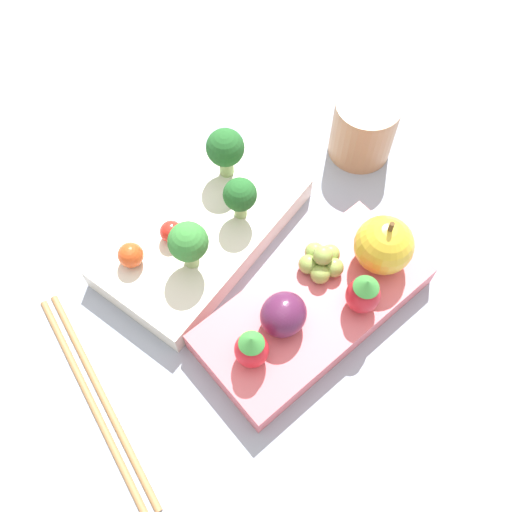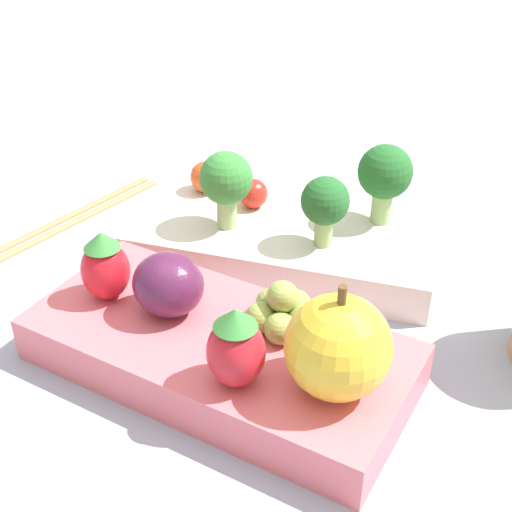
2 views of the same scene
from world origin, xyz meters
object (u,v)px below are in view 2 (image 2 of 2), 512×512
(strawberry_0, at_px, (236,348))
(chopsticks_pair, at_px, (45,230))
(cherry_tomato_1, at_px, (253,194))
(apple, at_px, (338,347))
(grape_cluster, at_px, (282,312))
(bento_box_savoury, at_px, (286,237))
(broccoli_floret_2, at_px, (385,175))
(broccoli_floret_1, at_px, (226,181))
(plum, at_px, (168,284))
(cherry_tomato_0, at_px, (206,177))
(strawberry_1, at_px, (105,266))
(broccoli_floret_0, at_px, (325,203))
(bento_box_fruit, at_px, (219,352))

(strawberry_0, bearing_deg, chopsticks_pair, 152.65)
(cherry_tomato_1, xyz_separation_m, apple, (0.11, -0.15, 0.02))
(apple, distance_m, strawberry_0, 0.05)
(grape_cluster, bearing_deg, bento_box_savoury, 111.50)
(broccoli_floret_2, xyz_separation_m, cherry_tomato_1, (-0.09, -0.02, -0.02))
(broccoli_floret_1, xyz_separation_m, strawberry_0, (0.07, -0.13, -0.01))
(bento_box_savoury, distance_m, plum, 0.13)
(bento_box_savoury, bearing_deg, cherry_tomato_0, 167.30)
(plum, bearing_deg, bento_box_savoury, 80.62)
(bento_box_savoury, height_order, cherry_tomato_1, cherry_tomato_1)
(bento_box_savoury, height_order, strawberry_0, strawberry_0)
(strawberry_1, distance_m, grape_cluster, 0.10)
(chopsticks_pair, bearing_deg, broccoli_floret_0, 8.65)
(strawberry_1, bearing_deg, grape_cluster, 8.21)
(broccoli_floret_0, bearing_deg, plum, -117.26)
(chopsticks_pair, bearing_deg, bento_box_savoury, 16.00)
(broccoli_floret_0, bearing_deg, bento_box_savoury, 151.77)
(bento_box_fruit, relative_size, apple, 3.59)
(cherry_tomato_0, relative_size, apple, 0.37)
(cherry_tomato_0, distance_m, chopsticks_pair, 0.12)
(chopsticks_pair, bearing_deg, plum, -25.75)
(strawberry_1, bearing_deg, broccoli_floret_0, 48.70)
(apple, relative_size, grape_cluster, 1.53)
(broccoli_floret_0, distance_m, cherry_tomato_0, 0.11)
(bento_box_fruit, height_order, strawberry_1, strawberry_1)
(bento_box_savoury, bearing_deg, strawberry_1, -115.78)
(broccoli_floret_2, height_order, grape_cluster, broccoli_floret_2)
(strawberry_0, bearing_deg, grape_cluster, 85.26)
(broccoli_floret_1, bearing_deg, chopsticks_pair, -169.28)
(cherry_tomato_1, distance_m, strawberry_1, 0.14)
(cherry_tomato_0, relative_size, cherry_tomato_1, 1.10)
(cherry_tomato_1, height_order, grape_cluster, grape_cluster)
(broccoli_floret_0, xyz_separation_m, cherry_tomato_1, (-0.06, 0.03, -0.02))
(bento_box_fruit, relative_size, plum, 5.41)
(bento_box_fruit, height_order, broccoli_floret_1, broccoli_floret_1)
(bento_box_fruit, height_order, grape_cluster, grape_cluster)
(cherry_tomato_1, relative_size, strawberry_1, 0.48)
(bento_box_savoury, height_order, chopsticks_pair, bento_box_savoury)
(cherry_tomato_1, distance_m, apple, 0.19)
(bento_box_fruit, distance_m, apple, 0.08)
(broccoli_floret_1, xyz_separation_m, apple, (0.12, -0.12, -0.01))
(broccoli_floret_0, height_order, broccoli_floret_1, broccoli_floret_1)
(bento_box_fruit, relative_size, cherry_tomato_1, 10.56)
(broccoli_floret_0, height_order, strawberry_0, broccoli_floret_0)
(broccoli_floret_2, distance_m, chopsticks_pair, 0.25)
(broccoli_floret_0, relative_size, cherry_tomato_0, 2.07)
(cherry_tomato_0, distance_m, apple, 0.22)
(broccoli_floret_1, relative_size, cherry_tomato_1, 2.59)
(broccoli_floret_1, bearing_deg, broccoli_floret_2, 28.30)
(broccoli_floret_0, distance_m, broccoli_floret_1, 0.07)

